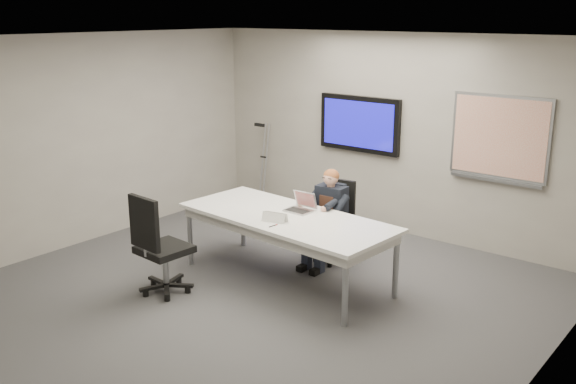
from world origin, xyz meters
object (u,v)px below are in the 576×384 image
Objects in this scene: office_chair_near at (161,263)px; laptop at (301,206)px; conference_table at (287,223)px; office_chair_far at (334,236)px; seated_person at (324,228)px.

office_chair_near is 1.73m from laptop.
conference_table is at bearing -92.91° from laptop.
office_chair_near is (-0.86, -1.16, -0.34)m from conference_table.
laptop is (-0.05, -0.62, 0.54)m from office_chair_far.
conference_table is at bearing -98.98° from seated_person.
laptop reaches higher than conference_table.
office_chair_far is 2.24m from office_chair_near.
laptop is at bearing -118.03° from office_chair_near.
conference_table is 2.61× the size of office_chair_far.
seated_person is 3.90× the size of laptop.
office_chair_far reaches higher than laptop.
seated_person is (0.93, 1.80, 0.12)m from office_chair_near.
conference_table is 2.28× the size of office_chair_near.
laptop is at bearing -100.92° from seated_person.
seated_person is (0.07, 0.65, -0.22)m from conference_table.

